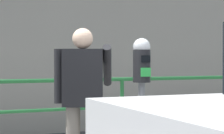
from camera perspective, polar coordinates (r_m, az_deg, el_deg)
The scene contains 4 objects.
parking_meter at distance 4.44m, azimuth 3.95°, elevation -1.25°, with size 0.18×0.19×1.49m.
pedestrian_at_meter at distance 4.45m, azimuth -3.89°, elevation -3.80°, with size 0.71×0.48×1.59m.
background_railing at distance 6.47m, azimuth -7.44°, elevation -3.97°, with size 24.06×0.06×0.99m.
backdrop_wall at distance 8.55m, azimuth -11.62°, elevation 2.42°, with size 32.00×0.50×3.31m, color gray.
Camera 1 is at (-1.84, -3.44, 1.42)m, focal length 69.09 mm.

